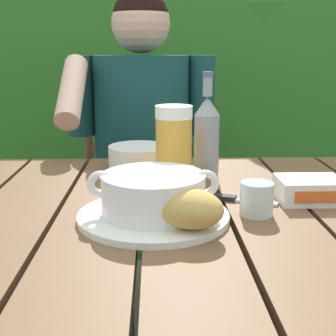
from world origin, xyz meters
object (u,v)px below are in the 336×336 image
at_px(water_glass_small, 257,199).
at_px(table_knife, 235,199).
at_px(beer_glass, 174,147).
at_px(diner_bowl, 139,157).
at_px(chair_near_diner, 144,197).
at_px(butter_tub, 310,190).
at_px(serving_plate, 153,216).
at_px(bread_roll, 190,208).
at_px(person_eating, 141,150).
at_px(beer_bottle, 207,136).
at_px(soup_bowl, 153,193).

bearing_deg(water_glass_small, table_knife, 107.87).
distance_m(beer_glass, diner_bowl, 0.20).
xyz_separation_m(chair_near_diner, butter_tub, (0.35, -0.83, 0.28)).
relative_size(butter_tub, diner_bowl, 0.83).
height_order(serving_plate, beer_glass, beer_glass).
height_order(chair_near_diner, bread_roll, chair_near_diner).
distance_m(person_eating, beer_bottle, 0.50).
xyz_separation_m(person_eating, beer_glass, (0.09, -0.52, 0.12)).
height_order(person_eating, serving_plate, person_eating).
xyz_separation_m(chair_near_diner, table_knife, (0.20, -0.83, 0.26)).
bearing_deg(beer_bottle, bread_roll, -100.45).
height_order(person_eating, bread_roll, person_eating).
xyz_separation_m(chair_near_diner, beer_glass, (0.08, -0.72, 0.35)).
bearing_deg(table_knife, beer_glass, 137.28).
bearing_deg(bread_roll, water_glass_small, 34.25).
distance_m(beer_bottle, water_glass_small, 0.28).
height_order(soup_bowl, bread_roll, soup_bowl).
relative_size(serving_plate, beer_glass, 1.52).
relative_size(beer_glass, butter_tub, 1.41).
relative_size(beer_glass, beer_bottle, 0.72).
bearing_deg(diner_bowl, serving_plate, -84.19).
xyz_separation_m(bread_roll, beer_bottle, (0.06, 0.35, 0.06)).
bearing_deg(bread_roll, soup_bowl, 130.60).
relative_size(chair_near_diner, soup_bowl, 4.39).
bearing_deg(person_eating, serving_plate, -86.74).
xyz_separation_m(bread_roll, water_glass_small, (0.13, 0.09, -0.01)).
relative_size(bread_roll, butter_tub, 1.12).
distance_m(chair_near_diner, diner_bowl, 0.62).
distance_m(beer_glass, table_knife, 0.18).
bearing_deg(beer_bottle, soup_bowl, -114.24).
relative_size(water_glass_small, diner_bowl, 0.40).
xyz_separation_m(chair_near_diner, serving_plate, (0.04, -0.93, 0.26)).
xyz_separation_m(chair_near_diner, bread_roll, (0.10, -1.00, 0.30)).
relative_size(chair_near_diner, serving_plate, 3.77).
height_order(serving_plate, soup_bowl, soup_bowl).
distance_m(person_eating, water_glass_small, 0.75).
distance_m(person_eating, diner_bowl, 0.35).
bearing_deg(butter_tub, chair_near_diner, 113.07).
height_order(beer_bottle, butter_tub, beer_bottle).
height_order(water_glass_small, diner_bowl, water_glass_small).
distance_m(serving_plate, table_knife, 0.19).
xyz_separation_m(bread_roll, butter_tub, (0.25, 0.17, -0.02)).
bearing_deg(butter_tub, beer_bottle, 135.96).
bearing_deg(chair_near_diner, water_glass_small, -75.86).
bearing_deg(soup_bowl, person_eating, 93.26).
bearing_deg(bread_roll, butter_tub, 33.19).
relative_size(bread_roll, diner_bowl, 0.92).
bearing_deg(water_glass_small, butter_tub, 32.06).
xyz_separation_m(soup_bowl, bread_roll, (0.06, -0.07, -0.01)).
xyz_separation_m(person_eating, bread_roll, (0.10, -0.80, 0.07)).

